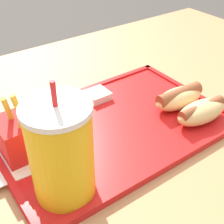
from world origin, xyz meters
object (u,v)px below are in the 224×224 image
sauce_cup_mayo (98,95)px  sauce_cup_ketchup (74,104)px  hot_dog_far (201,111)px  fries_carton (27,133)px  hot_dog_near (178,97)px  soda_cup (61,152)px

sauce_cup_mayo → sauce_cup_ketchup: size_ratio=1.00×
sauce_cup_mayo → sauce_cup_ketchup: 0.06m
hot_dog_far → fries_carton: fries_carton is taller
hot_dog_far → hot_dog_near: size_ratio=1.00×
soda_cup → fries_carton: (0.01, -0.12, -0.04)m
hot_dog_far → hot_dog_near: 0.06m
hot_dog_near → soda_cup: bearing=12.1°
hot_dog_far → sauce_cup_mayo: bearing=-57.0°
hot_dog_far → fries_carton: 0.33m
hot_dog_far → fries_carton: bearing=-20.7°
fries_carton → sauce_cup_ketchup: fries_carton is taller
fries_carton → sauce_cup_mayo: size_ratio=2.37×
soda_cup → sauce_cup_mayo: 0.27m
fries_carton → sauce_cup_ketchup: bearing=-152.2°
hot_dog_near → sauce_cup_ketchup: (0.18, -0.12, -0.01)m
fries_carton → sauce_cup_mayo: bearing=-159.9°
soda_cup → hot_dog_near: soda_cup is taller
soda_cup → hot_dog_near: size_ratio=1.61×
hot_dog_far → hot_dog_near: (0.00, -0.06, 0.00)m
soda_cup → hot_dog_far: size_ratio=1.62×
soda_cup → hot_dog_far: 0.31m
soda_cup → fries_carton: 0.13m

